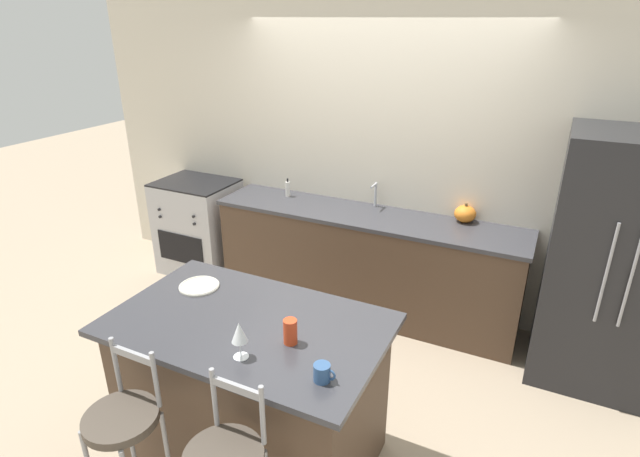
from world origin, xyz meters
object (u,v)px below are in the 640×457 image
at_px(dinner_plate, 199,286).
at_px(wine_glass, 239,333).
at_px(tumbler_cup, 290,332).
at_px(soap_bottle, 288,189).
at_px(coffee_mug, 322,373).
at_px(refrigerator, 612,264).
at_px(bar_stool_near, 126,437).
at_px(oven_range, 199,226).
at_px(pumpkin_decoration, 465,214).

xyz_separation_m(dinner_plate, wine_glass, (0.63, -0.46, 0.13)).
bearing_deg(tumbler_cup, soap_bottle, 119.80).
distance_m(coffee_mug, tumbler_cup, 0.33).
relative_size(refrigerator, bar_stool_near, 1.73).
xyz_separation_m(dinner_plate, soap_bottle, (-0.37, 1.77, 0.05)).
relative_size(dinner_plate, tumbler_cup, 1.82).
bearing_deg(dinner_plate, coffee_mug, -22.47).
distance_m(wine_glass, coffee_mug, 0.45).
height_order(refrigerator, soap_bottle, refrigerator).
bearing_deg(soap_bottle, wine_glass, -65.97).
distance_m(refrigerator, dinner_plate, 2.82).
xyz_separation_m(oven_range, wine_glass, (2.00, -2.11, 0.61)).
height_order(refrigerator, oven_range, refrigerator).
bearing_deg(tumbler_cup, refrigerator, 49.79).
bearing_deg(coffee_mug, soap_bottle, 122.92).
relative_size(coffee_mug, pumpkin_decoration, 0.62).
xyz_separation_m(bar_stool_near, pumpkin_decoration, (1.07, 2.72, 0.41)).
height_order(refrigerator, pumpkin_decoration, refrigerator).
relative_size(tumbler_cup, pumpkin_decoration, 0.77).
relative_size(refrigerator, tumbler_cup, 13.47).
height_order(dinner_plate, tumbler_cup, tumbler_cup).
bearing_deg(bar_stool_near, soap_bottle, 101.97).
bearing_deg(oven_range, bar_stool_near, -58.06).
bearing_deg(oven_range, tumbler_cup, -41.29).
xyz_separation_m(refrigerator, bar_stool_near, (-2.15, -2.43, -0.32)).
distance_m(bar_stool_near, soap_bottle, 2.72).
relative_size(dinner_plate, pumpkin_decoration, 1.40).
distance_m(refrigerator, wine_glass, 2.67).
xyz_separation_m(bar_stool_near, dinner_plate, (-0.19, 0.86, 0.37)).
bearing_deg(bar_stool_near, wine_glass, 41.73).
relative_size(refrigerator, soap_bottle, 10.46).
xyz_separation_m(refrigerator, wine_glass, (-1.71, -2.04, 0.18)).
xyz_separation_m(bar_stool_near, tumbler_cup, (0.60, 0.60, 0.43)).
bearing_deg(soap_bottle, oven_range, -172.85).
distance_m(coffee_mug, pumpkin_decoration, 2.31).
distance_m(dinner_plate, pumpkin_decoration, 2.25).
distance_m(coffee_mug, soap_bottle, 2.64).
distance_m(refrigerator, bar_stool_near, 3.26).
bearing_deg(pumpkin_decoration, dinner_plate, -124.11).
xyz_separation_m(oven_range, dinner_plate, (1.37, -1.65, 0.48)).
distance_m(bar_stool_near, coffee_mug, 1.05).
distance_m(dinner_plate, coffee_mug, 1.15).
distance_m(refrigerator, tumbler_cup, 2.40).
bearing_deg(dinner_plate, pumpkin_decoration, 55.89).
distance_m(bar_stool_near, tumbler_cup, 0.95).
height_order(bar_stool_near, coffee_mug, bar_stool_near).
xyz_separation_m(bar_stool_near, wine_glass, (0.44, 0.39, 0.50)).
xyz_separation_m(pumpkin_decoration, soap_bottle, (-1.63, -0.09, 0.00)).
bearing_deg(bar_stool_near, tumbler_cup, 45.06).
relative_size(wine_glass, pumpkin_decoration, 1.13).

